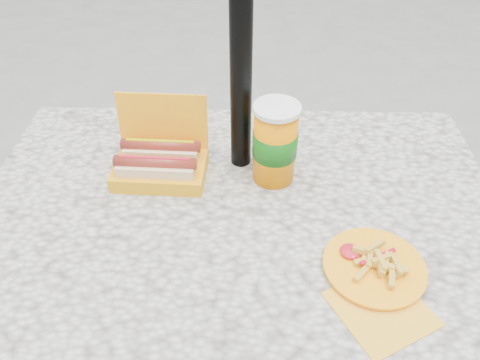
{
  "coord_description": "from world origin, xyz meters",
  "views": [
    {
      "loc": [
        0.02,
        -0.77,
        1.49
      ],
      "look_at": [
        0.0,
        0.03,
        0.8
      ],
      "focal_mm": 35.0,
      "sensor_mm": 36.0,
      "label": 1
    }
  ],
  "objects_px": {
    "fries_plate": "(375,269)",
    "umbrella_pole": "(241,27)",
    "hotdog_box": "(160,162)",
    "soda_cup": "(275,143)"
  },
  "relations": [
    {
      "from": "umbrella_pole",
      "to": "soda_cup",
      "type": "bearing_deg",
      "value": -36.87
    },
    {
      "from": "soda_cup",
      "to": "fries_plate",
      "type": "bearing_deg",
      "value": -56.44
    },
    {
      "from": "umbrella_pole",
      "to": "soda_cup",
      "type": "distance_m",
      "value": 0.27
    },
    {
      "from": "umbrella_pole",
      "to": "hotdog_box",
      "type": "relative_size",
      "value": 9.8
    },
    {
      "from": "umbrella_pole",
      "to": "fries_plate",
      "type": "distance_m",
      "value": 0.56
    },
    {
      "from": "hotdog_box",
      "to": "fries_plate",
      "type": "bearing_deg",
      "value": -29.5
    },
    {
      "from": "umbrella_pole",
      "to": "fries_plate",
      "type": "xyz_separation_m",
      "value": [
        0.27,
        -0.35,
        -0.34
      ]
    },
    {
      "from": "fries_plate",
      "to": "umbrella_pole",
      "type": "bearing_deg",
      "value": 127.93
    },
    {
      "from": "umbrella_pole",
      "to": "hotdog_box",
      "type": "xyz_separation_m",
      "value": [
        -0.19,
        -0.06,
        -0.31
      ]
    },
    {
      "from": "hotdog_box",
      "to": "fries_plate",
      "type": "xyz_separation_m",
      "value": [
        0.46,
        -0.29,
        -0.03
      ]
    }
  ]
}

